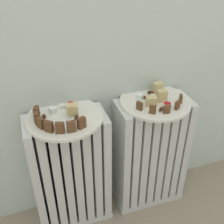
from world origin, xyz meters
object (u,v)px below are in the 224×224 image
Objects in this scene: radiator_left at (71,172)px; jam_bowl_left at (70,105)px; plate_left at (65,118)px; jam_bowl_right at (167,105)px; fork at (67,121)px; radiator_right at (150,154)px; plate_right at (155,102)px.

jam_bowl_left reaches higher than radiator_left.
plate_left is 0.42m from jam_bowl_right.
jam_bowl_left reaches higher than fork.
plate_left is at bearing 171.33° from jam_bowl_right.
radiator_right is 1.89× the size of plate_left.
jam_bowl_right reaches higher than radiator_left.
jam_bowl_right is at bearing -8.67° from radiator_left.
fork is at bearing -110.63° from jam_bowl_left.
radiator_left is 0.40m from radiator_right.
jam_bowl_left is (0.03, 0.05, 0.02)m from plate_left.
jam_bowl_left reaches higher than plate_left.
fork is at bearing -87.88° from plate_left.
jam_bowl_left is 0.10m from fork.
plate_right is 0.40m from fork.
plate_left is at bearing -124.54° from jam_bowl_left.
jam_bowl_left is (-0.36, 0.05, 0.32)m from radiator_right.
fork is at bearing -87.88° from radiator_left.
fork is (0.00, -0.04, 0.31)m from radiator_left.
radiator_right is at bearing 5.48° from fork.
radiator_left is at bearing -180.00° from plate_right.
radiator_left is 0.33m from jam_bowl_left.
jam_bowl_left is 0.95× the size of jam_bowl_right.
jam_bowl_right is (0.02, -0.06, 0.02)m from plate_right.
plate_left is at bearing 92.12° from fork.
plate_right reaches higher than radiator_left.
radiator_left is 1.89× the size of plate_left.
plate_right is at bearing 5.48° from fork.
jam_bowl_left is at bearing 172.10° from plate_right.
jam_bowl_left is at bearing 172.10° from radiator_right.
jam_bowl_right is (0.42, -0.06, 0.02)m from plate_left.
jam_bowl_right is at bearing -70.97° from radiator_right.
fork is (-0.03, -0.09, -0.01)m from jam_bowl_left.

